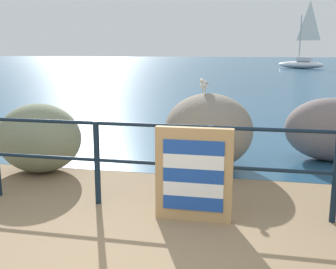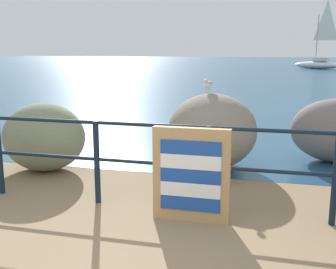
% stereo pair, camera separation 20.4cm
% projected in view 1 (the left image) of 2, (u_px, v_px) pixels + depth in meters
% --- Properties ---
extents(ground_plane, '(120.00, 120.00, 0.10)m').
position_uv_depth(ground_plane, '(233.00, 84.00, 22.34)').
color(ground_plane, '#846B4C').
extents(sea_surface, '(120.00, 90.00, 0.01)m').
position_uv_depth(sea_surface, '(245.00, 64.00, 49.31)').
color(sea_surface, navy).
rests_on(sea_surface, ground_plane).
extents(promenade_railing, '(9.55, 0.07, 1.02)m').
position_uv_depth(promenade_railing, '(152.00, 156.00, 4.78)').
color(promenade_railing, black).
rests_on(promenade_railing, ground_plane).
extents(folded_deckchair_stack, '(0.84, 0.10, 1.04)m').
position_uv_depth(folded_deckchair_stack, '(194.00, 175.00, 4.46)').
color(folded_deckchair_stack, tan).
rests_on(folded_deckchair_stack, ground_plane).
extents(breakwater_boulder_main, '(1.40, 1.45, 1.18)m').
position_uv_depth(breakwater_boulder_main, '(208.00, 131.00, 6.51)').
color(breakwater_boulder_main, gray).
rests_on(breakwater_boulder_main, ground).
extents(breakwater_boulder_left, '(1.29, 1.07, 1.05)m').
position_uv_depth(breakwater_boulder_left, '(39.00, 138.00, 6.25)').
color(breakwater_boulder_left, gray).
rests_on(breakwater_boulder_left, ground).
extents(breakwater_boulder_right, '(1.50, 0.99, 1.06)m').
position_uv_depth(breakwater_boulder_right, '(331.00, 129.00, 6.90)').
color(breakwater_boulder_right, slate).
rests_on(breakwater_boulder_right, ground).
extents(seagull, '(0.15, 0.34, 0.23)m').
position_uv_depth(seagull, '(204.00, 84.00, 6.45)').
color(seagull, gold).
rests_on(seagull, breakwater_boulder_main).
extents(sailboat, '(4.52, 3.12, 6.16)m').
position_uv_depth(sailboat, '(302.00, 61.00, 38.69)').
color(sailboat, white).
rests_on(sailboat, sea_surface).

